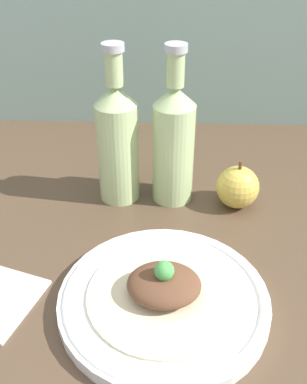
{
  "coord_description": "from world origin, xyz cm",
  "views": [
    {
      "loc": [
        9.09,
        -47.56,
        46.75
      ],
      "look_at": [
        7.15,
        7.44,
        9.71
      ],
      "focal_mm": 42.0,
      "sensor_mm": 36.0,
      "label": 1
    }
  ],
  "objects_px": {
    "plated_food": "(164,288)",
    "cider_bottle_left": "(117,141)",
    "apple": "(238,187)",
    "cider_bottle_right": "(174,142)",
    "plate": "(164,299)"
  },
  "relations": [
    {
      "from": "apple",
      "to": "cider_bottle_left",
      "type": "bearing_deg",
      "value": 174.12
    },
    {
      "from": "plated_food",
      "to": "cider_bottle_right",
      "type": "height_order",
      "value": "cider_bottle_right"
    },
    {
      "from": "plated_food",
      "to": "cider_bottle_left",
      "type": "height_order",
      "value": "cider_bottle_left"
    },
    {
      "from": "cider_bottle_right",
      "to": "plate",
      "type": "bearing_deg",
      "value": -92.43
    },
    {
      "from": "plated_food",
      "to": "cider_bottle_left",
      "type": "relative_size",
      "value": 0.74
    },
    {
      "from": "plate",
      "to": "apple",
      "type": "distance_m",
      "value": 0.27
    },
    {
      "from": "cider_bottle_left",
      "to": "cider_bottle_right",
      "type": "bearing_deg",
      "value": 0.0
    },
    {
      "from": "cider_bottle_left",
      "to": "apple",
      "type": "bearing_deg",
      "value": -5.88
    },
    {
      "from": "cider_bottle_left",
      "to": "cider_bottle_right",
      "type": "distance_m",
      "value": 0.1
    },
    {
      "from": "plate",
      "to": "cider_bottle_left",
      "type": "bearing_deg",
      "value": 107.92
    },
    {
      "from": "plated_food",
      "to": "apple",
      "type": "xyz_separation_m",
      "value": [
        0.12,
        0.24,
        0.0
      ]
    },
    {
      "from": "plate",
      "to": "apple",
      "type": "xyz_separation_m",
      "value": [
        0.12,
        0.24,
        0.03
      ]
    },
    {
      "from": "plated_food",
      "to": "cider_bottle_right",
      "type": "distance_m",
      "value": 0.27
    },
    {
      "from": "cider_bottle_left",
      "to": "apple",
      "type": "relative_size",
      "value": 3.11
    },
    {
      "from": "plate",
      "to": "plated_food",
      "type": "height_order",
      "value": "plated_food"
    }
  ]
}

